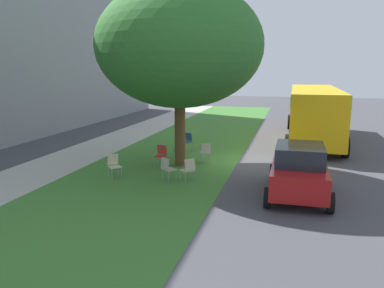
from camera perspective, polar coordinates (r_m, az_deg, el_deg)
ground at (r=16.84m, az=7.54°, el=-2.62°), size 80.00×80.00×0.00m
grass_verge at (r=17.50m, az=-2.91°, el=-2.00°), size 48.00×6.00×0.01m
sidewalk_strip at (r=19.27m, az=-15.49°, el=-1.17°), size 48.00×2.80×0.01m
street_tree at (r=15.68m, az=-1.86°, el=14.24°), size 6.60×6.60×7.28m
chair_0 at (r=18.84m, az=-0.71°, el=0.56°), size 0.57×0.56×0.88m
chair_1 at (r=13.69m, az=-3.65°, el=-3.51°), size 0.58×0.58×0.88m
chair_2 at (r=13.56m, az=-0.55°, el=-3.64°), size 0.59×0.59×0.88m
chair_3 at (r=15.86m, az=-4.61°, el=-1.50°), size 0.44×0.44×0.88m
chair_4 at (r=14.44m, az=-11.42°, el=-2.94°), size 0.59×0.59×0.88m
chair_5 at (r=16.34m, az=2.01°, el=-1.09°), size 0.55×0.54×0.88m
chair_6 at (r=17.09m, az=-1.75°, el=-0.54°), size 0.48×0.48×0.88m
parked_car at (r=12.62m, az=15.49°, el=-3.68°), size 3.70×1.92×1.65m
school_bus at (r=22.38m, az=17.52°, el=4.94°), size 10.40×2.80×2.88m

